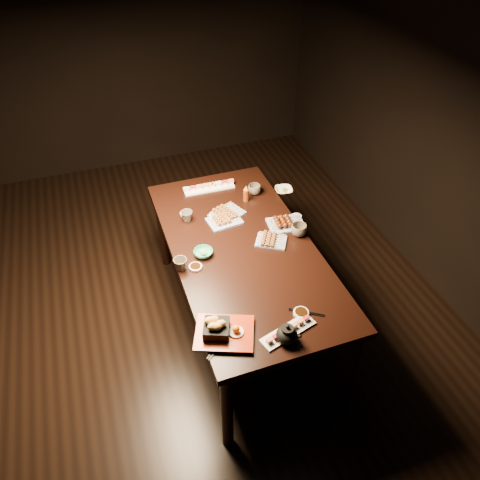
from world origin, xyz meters
The scene contains 23 objects.
ground centered at (0.00, 0.00, 0.00)m, with size 5.00×5.00×0.00m, color black.
dining_table centered at (0.40, -0.11, 0.38)m, with size 0.90×1.80×0.75m, color black.
sushi_platter_near centered at (0.40, -0.85, 0.77)m, with size 0.33×0.09×0.04m, color white, non-canonical shape.
sushi_platter_far centered at (0.39, 0.61, 0.77)m, with size 0.38×0.11×0.05m, color white, non-canonical shape.
yakitori_plate_center centered at (0.38, 0.18, 0.78)m, with size 0.22×0.16×0.06m, color #828EB6, non-canonical shape.
yakitori_plate_right centered at (0.60, -0.12, 0.77)m, with size 0.20×0.14×0.05m, color #828EB6, non-canonical shape.
yakitori_plate_left centered at (0.42, 0.25, 0.78)m, with size 0.23×0.16×0.06m, color #828EB6, non-canonical shape.
tsukune_plate centered at (0.76, 0.01, 0.78)m, with size 0.24×0.18×0.06m, color #828EB6, non-canonical shape.
edamame_bowl_green centered at (0.14, -0.10, 0.77)m, with size 0.12×0.12×0.04m, color #339D70.
edamame_bowl_cream centered at (0.91, 0.38, 0.77)m, with size 0.13×0.13×0.03m, color #FBEBCD.
tempura_tray centered at (0.07, -0.75, 0.81)m, with size 0.31×0.25×0.11m, color black, non-canonical shape.
teacup_near_left centered at (-0.02, -0.18, 0.79)m, with size 0.08×0.08×0.08m, color brown.
teacup_mid_right centered at (0.80, -0.12, 0.79)m, with size 0.11×0.11×0.08m, color brown.
teacup_far_left centered at (0.14, 0.28, 0.79)m, with size 0.08×0.08×0.08m, color brown.
teacup_far_right centered at (0.69, 0.44, 0.79)m, with size 0.09×0.09×0.07m, color brown.
teapot centered at (0.37, -0.89, 0.81)m, with size 0.14×0.14×0.11m, color black, non-canonical shape.
condiment_bottle centered at (0.60, 0.37, 0.81)m, with size 0.04×0.04×0.13m, color #652A0D.
sauce_dish_west centered at (0.06, -0.20, 0.76)m, with size 0.08×0.08×0.01m, color white.
sauce_dish_east centered at (0.87, 0.06, 0.76)m, with size 0.07×0.07×0.01m, color white.
sauce_dish_se centered at (0.52, -0.75, 0.76)m, with size 0.09×0.09×0.02m, color white.
sauce_dish_nw centered at (0.14, 0.36, 0.76)m, with size 0.08×0.08×0.01m, color white.
chopsticks_near centered at (0.04, -0.80, 0.75)m, with size 0.24×0.02×0.01m, color black, non-canonical shape.
chopsticks_se centered at (0.55, -0.76, 0.75)m, with size 0.20×0.02×0.01m, color black, non-canonical shape.
Camera 1 is at (-0.37, -2.27, 2.74)m, focal length 35.00 mm.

